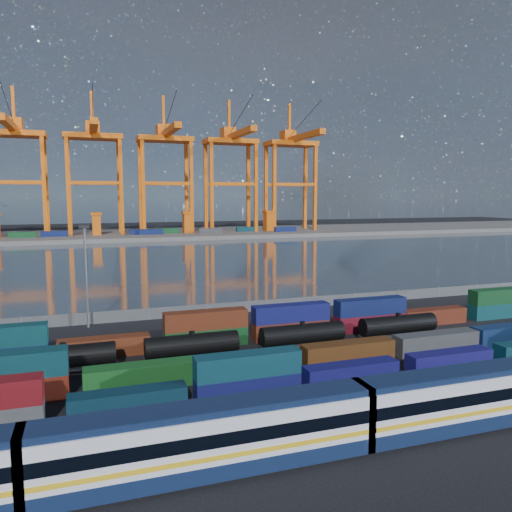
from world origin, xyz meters
name	(u,v)px	position (x,y,z in m)	size (l,w,h in m)	color
ground	(329,357)	(0.00, 0.00, 0.00)	(700.00, 700.00, 0.00)	black
harbor_water	(183,260)	(0.00, 105.00, 0.01)	(700.00, 700.00, 0.00)	#313C47
far_quay	(146,234)	(0.00, 210.00, 1.00)	(700.00, 70.00, 2.00)	#514F4C
distant_mountains	(114,132)	(63.02, 1600.00, 220.29)	(2470.00, 1100.00, 520.00)	#1E2630
passenger_train	(211,440)	(-21.40, -22.29, 2.84)	(78.71, 3.30, 5.66)	silver
container_row_south	(397,362)	(4.02, -9.26, 1.86)	(140.13, 2.28, 4.86)	#383A3D
container_row_mid	(268,359)	(-9.56, -2.64, 1.58)	(141.41, 2.50, 5.34)	#414546
container_row_north	(339,319)	(6.74, 10.04, 2.23)	(128.68, 2.39, 5.10)	navy
tanker_string	(130,352)	(-25.09, 4.58, 1.92)	(89.96, 2.68, 3.83)	black
waterfront_fence	(259,306)	(0.00, 28.00, 1.00)	(160.12, 0.12, 2.20)	#595B5E
yard_light_mast	(86,270)	(-30.00, 26.00, 9.30)	(1.60, 0.40, 16.60)	slate
gantry_cranes	(130,149)	(-7.50, 203.09, 44.21)	(202.74, 53.26, 72.13)	orange
quay_containers	(127,232)	(-11.00, 195.46, 3.30)	(172.58, 10.99, 2.60)	navy
straddle_carriers	(143,222)	(-2.50, 200.00, 7.82)	(140.00, 7.00, 11.10)	orange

